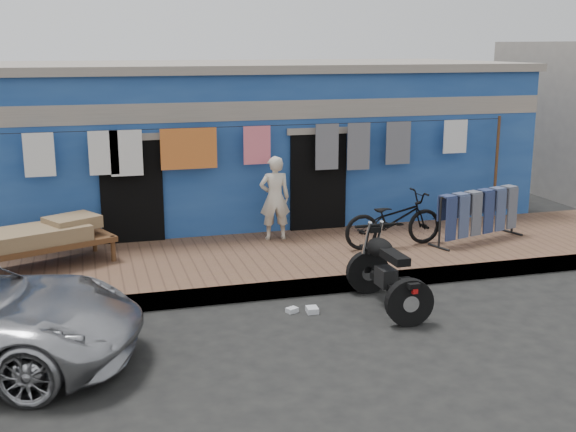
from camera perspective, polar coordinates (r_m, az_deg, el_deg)
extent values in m
plane|color=black|center=(9.67, 3.27, -9.31)|extent=(80.00, 80.00, 0.00)
cube|color=brown|center=(12.33, -1.27, -3.60)|extent=(28.00, 3.00, 0.25)
cube|color=gray|center=(11.00, 0.64, -5.72)|extent=(28.00, 0.10, 0.25)
cube|color=navy|center=(15.84, -4.96, 5.62)|extent=(12.00, 5.00, 3.20)
cube|color=#9E9384|center=(13.36, -3.02, 8.32)|extent=(12.00, 0.14, 0.35)
cube|color=#9E9384|center=(15.71, -5.08, 11.71)|extent=(12.20, 5.20, 0.16)
cube|color=black|center=(13.20, -12.22, 1.38)|extent=(1.10, 0.10, 2.10)
cube|color=black|center=(13.84, 2.38, 2.23)|extent=(1.10, 0.10, 2.10)
cylinder|color=brown|center=(15.15, 16.12, 3.64)|extent=(0.06, 0.06, 2.10)
cylinder|color=black|center=(13.09, -2.70, 7.11)|extent=(10.00, 0.01, 0.01)
cube|color=silver|center=(12.82, -19.07, 4.59)|extent=(0.50, 0.02, 0.74)
cube|color=silver|center=(12.80, -14.36, 4.85)|extent=(0.50, 0.02, 0.76)
cube|color=silver|center=(12.82, -12.65, 4.87)|extent=(0.55, 0.02, 0.80)
cube|color=#CC4C26|center=(12.92, -7.84, 5.29)|extent=(1.00, 0.02, 0.73)
cube|color=#E8697A|center=(13.14, -2.46, 5.61)|extent=(0.50, 0.02, 0.70)
cube|color=slate|center=(13.52, 3.10, 5.48)|extent=(0.45, 0.02, 0.86)
cube|color=slate|center=(13.74, 5.60, 5.49)|extent=(0.45, 0.02, 0.89)
cube|color=slate|center=(14.05, 8.70, 5.72)|extent=(0.50, 0.02, 0.82)
cube|color=silver|center=(14.58, 13.08, 6.13)|extent=(0.50, 0.02, 0.65)
imported|color=beige|center=(13.08, -1.06, 1.44)|extent=(0.58, 0.41, 1.54)
imported|color=black|center=(12.77, 8.34, 0.19)|extent=(1.88, 0.77, 1.19)
cube|color=silver|center=(10.38, 0.32, -7.44)|extent=(0.19, 0.17, 0.07)
cube|color=silver|center=(11.27, 9.10, -5.87)|extent=(0.22, 0.22, 0.09)
cube|color=silver|center=(10.38, 1.92, -7.42)|extent=(0.17, 0.21, 0.08)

